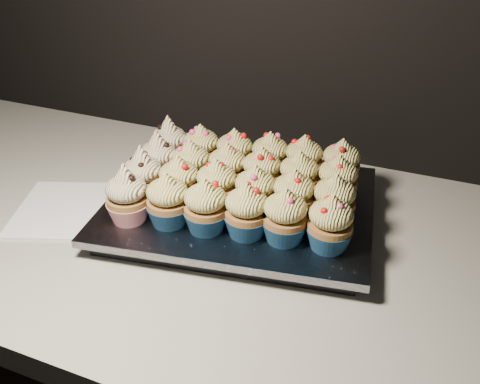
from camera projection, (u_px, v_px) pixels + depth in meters
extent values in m
cube|color=beige|center=(338.00, 267.00, 0.78)|extent=(2.44, 0.64, 0.04)
cube|color=white|center=(71.00, 209.00, 0.88)|extent=(0.22, 0.22, 0.00)
cube|color=black|center=(240.00, 213.00, 0.85)|extent=(0.42, 0.34, 0.02)
cube|color=silver|center=(240.00, 204.00, 0.84)|extent=(0.46, 0.38, 0.01)
cone|color=red|center=(129.00, 211.00, 0.79)|extent=(0.06, 0.06, 0.03)
ellipsoid|color=beige|center=(126.00, 189.00, 0.77)|extent=(0.06, 0.06, 0.04)
cone|color=beige|center=(124.00, 172.00, 0.75)|extent=(0.03, 0.03, 0.03)
cone|color=navy|center=(169.00, 214.00, 0.78)|extent=(0.06, 0.06, 0.03)
ellipsoid|color=#ECD977|center=(167.00, 192.00, 0.76)|extent=(0.06, 0.06, 0.04)
cone|color=#ECD977|center=(166.00, 178.00, 0.75)|extent=(0.03, 0.03, 0.02)
cone|color=navy|center=(206.00, 220.00, 0.76)|extent=(0.06, 0.06, 0.03)
ellipsoid|color=#ECD977|center=(205.00, 198.00, 0.75)|extent=(0.06, 0.06, 0.04)
cone|color=#ECD977|center=(205.00, 184.00, 0.73)|extent=(0.03, 0.03, 0.02)
cone|color=navy|center=(246.00, 225.00, 0.75)|extent=(0.06, 0.06, 0.03)
ellipsoid|color=#ECD977|center=(247.00, 202.00, 0.74)|extent=(0.06, 0.06, 0.04)
cone|color=#ECD977|center=(247.00, 188.00, 0.72)|extent=(0.03, 0.03, 0.02)
cone|color=navy|center=(284.00, 231.00, 0.74)|extent=(0.06, 0.06, 0.03)
ellipsoid|color=#ECD977|center=(285.00, 208.00, 0.72)|extent=(0.06, 0.06, 0.04)
cone|color=#ECD977|center=(286.00, 193.00, 0.71)|extent=(0.03, 0.03, 0.02)
cone|color=navy|center=(329.00, 238.00, 0.73)|extent=(0.06, 0.06, 0.03)
ellipsoid|color=#ECD977|center=(331.00, 214.00, 0.71)|extent=(0.06, 0.06, 0.04)
cone|color=#ECD977|center=(333.00, 200.00, 0.70)|extent=(0.03, 0.03, 0.02)
cone|color=red|center=(144.00, 191.00, 0.84)|extent=(0.06, 0.06, 0.03)
ellipsoid|color=beige|center=(142.00, 169.00, 0.82)|extent=(0.06, 0.06, 0.04)
cone|color=beige|center=(140.00, 153.00, 0.80)|extent=(0.03, 0.03, 0.03)
cone|color=navy|center=(180.00, 196.00, 0.82)|extent=(0.06, 0.06, 0.03)
ellipsoid|color=#ECD977|center=(179.00, 174.00, 0.81)|extent=(0.06, 0.06, 0.04)
cone|color=#ECD977|center=(178.00, 160.00, 0.79)|extent=(0.03, 0.03, 0.02)
cone|color=navy|center=(217.00, 199.00, 0.82)|extent=(0.06, 0.06, 0.03)
ellipsoid|color=#ECD977|center=(216.00, 177.00, 0.80)|extent=(0.06, 0.06, 0.04)
cone|color=#ECD977|center=(216.00, 164.00, 0.78)|extent=(0.03, 0.03, 0.02)
cone|color=navy|center=(255.00, 205.00, 0.80)|extent=(0.06, 0.06, 0.03)
ellipsoid|color=#ECD977|center=(255.00, 183.00, 0.78)|extent=(0.06, 0.06, 0.04)
cone|color=#ECD977|center=(256.00, 169.00, 0.77)|extent=(0.03, 0.03, 0.02)
cone|color=navy|center=(293.00, 210.00, 0.79)|extent=(0.06, 0.06, 0.03)
ellipsoid|color=#ECD977|center=(294.00, 188.00, 0.77)|extent=(0.06, 0.06, 0.04)
cone|color=#ECD977|center=(295.00, 174.00, 0.76)|extent=(0.03, 0.03, 0.02)
cone|color=navy|center=(333.00, 215.00, 0.78)|extent=(0.06, 0.06, 0.03)
ellipsoid|color=#ECD977|center=(335.00, 193.00, 0.76)|extent=(0.06, 0.06, 0.04)
cone|color=#ECD977|center=(336.00, 178.00, 0.75)|extent=(0.03, 0.03, 0.02)
cone|color=red|center=(160.00, 174.00, 0.89)|extent=(0.06, 0.06, 0.03)
ellipsoid|color=beige|center=(158.00, 153.00, 0.87)|extent=(0.06, 0.06, 0.04)
cone|color=beige|center=(157.00, 137.00, 0.85)|extent=(0.03, 0.03, 0.03)
cone|color=navy|center=(192.00, 178.00, 0.87)|extent=(0.06, 0.06, 0.03)
ellipsoid|color=#ECD977|center=(191.00, 157.00, 0.85)|extent=(0.06, 0.06, 0.04)
cone|color=#ECD977|center=(190.00, 144.00, 0.84)|extent=(0.03, 0.03, 0.02)
cone|color=navy|center=(228.00, 181.00, 0.86)|extent=(0.06, 0.06, 0.03)
ellipsoid|color=#ECD977|center=(227.00, 160.00, 0.84)|extent=(0.06, 0.06, 0.04)
cone|color=#ECD977|center=(227.00, 147.00, 0.83)|extent=(0.03, 0.03, 0.02)
cone|color=navy|center=(261.00, 185.00, 0.85)|extent=(0.06, 0.06, 0.03)
ellipsoid|color=#ECD977|center=(262.00, 164.00, 0.83)|extent=(0.06, 0.06, 0.04)
cone|color=#ECD977|center=(262.00, 151.00, 0.82)|extent=(0.03, 0.03, 0.02)
cone|color=navy|center=(298.00, 190.00, 0.84)|extent=(0.06, 0.06, 0.03)
ellipsoid|color=#ECD977|center=(299.00, 169.00, 0.82)|extent=(0.06, 0.06, 0.04)
cone|color=#ECD977|center=(300.00, 155.00, 0.81)|extent=(0.03, 0.03, 0.02)
cone|color=navy|center=(336.00, 194.00, 0.83)|extent=(0.06, 0.06, 0.03)
ellipsoid|color=#ECD977|center=(338.00, 173.00, 0.81)|extent=(0.06, 0.06, 0.04)
cone|color=#ECD977|center=(340.00, 159.00, 0.80)|extent=(0.03, 0.03, 0.02)
cone|color=red|center=(171.00, 157.00, 0.94)|extent=(0.06, 0.06, 0.03)
ellipsoid|color=beige|center=(169.00, 138.00, 0.92)|extent=(0.06, 0.06, 0.04)
cone|color=beige|center=(168.00, 123.00, 0.90)|extent=(0.03, 0.03, 0.03)
cone|color=navy|center=(202.00, 161.00, 0.92)|extent=(0.06, 0.06, 0.03)
ellipsoid|color=#ECD977|center=(201.00, 141.00, 0.91)|extent=(0.06, 0.06, 0.04)
cone|color=#ECD977|center=(200.00, 129.00, 0.89)|extent=(0.03, 0.03, 0.02)
cone|color=navy|center=(235.00, 166.00, 0.91)|extent=(0.06, 0.06, 0.03)
ellipsoid|color=#ECD977|center=(235.00, 145.00, 0.89)|extent=(0.06, 0.06, 0.04)
cone|color=#ECD977|center=(234.00, 133.00, 0.88)|extent=(0.03, 0.03, 0.02)
cone|color=navy|center=(270.00, 169.00, 0.90)|extent=(0.06, 0.06, 0.03)
ellipsoid|color=#ECD977|center=(270.00, 149.00, 0.88)|extent=(0.06, 0.06, 0.04)
cone|color=#ECD977|center=(271.00, 136.00, 0.87)|extent=(0.03, 0.03, 0.02)
cone|color=navy|center=(303.00, 173.00, 0.89)|extent=(0.06, 0.06, 0.03)
ellipsoid|color=#ECD977|center=(304.00, 152.00, 0.87)|extent=(0.06, 0.06, 0.04)
cone|color=#ECD977|center=(305.00, 139.00, 0.86)|extent=(0.03, 0.03, 0.02)
cone|color=navy|center=(340.00, 177.00, 0.88)|extent=(0.06, 0.06, 0.03)
ellipsoid|color=#ECD977|center=(342.00, 156.00, 0.86)|extent=(0.06, 0.06, 0.04)
cone|color=#ECD977|center=(343.00, 143.00, 0.84)|extent=(0.03, 0.03, 0.02)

